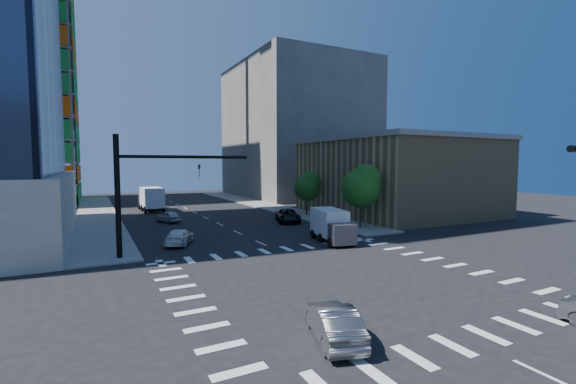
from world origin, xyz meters
TOP-DOWN VIEW (x-y plane):
  - ground at (0.00, 0.00)m, footprint 160.00×160.00m
  - road_markings at (0.00, 0.00)m, footprint 20.00×20.00m
  - sidewalk_ne at (12.50, 40.00)m, footprint 5.00×60.00m
  - sidewalk_nw at (-12.50, 40.00)m, footprint 5.00×60.00m
  - commercial_building at (25.00, 22.00)m, footprint 20.50×22.50m
  - bg_building_ne at (27.00, 55.00)m, footprint 24.00×30.00m
  - signal_mast_nw at (-10.00, 11.50)m, footprint 10.20×0.40m
  - tree_south at (12.63, 13.90)m, footprint 4.16×4.16m
  - tree_north at (12.93, 25.90)m, footprint 3.54×3.52m
  - car_nb_far at (7.82, 21.95)m, footprint 4.20×6.03m
  - car_sb_near at (-6.47, 14.89)m, footprint 3.62×4.94m
  - car_sb_mid at (-5.01, 28.34)m, footprint 2.76×4.26m
  - car_sb_cross at (-4.81, -6.42)m, footprint 2.75×4.61m
  - box_truck_near at (5.87, 9.47)m, footprint 3.41×5.84m
  - box_truck_far at (-5.24, 41.39)m, footprint 3.07×6.76m

SIDE VIEW (x-z plane):
  - ground at x=0.00m, z-range 0.00..0.00m
  - road_markings at x=0.00m, z-range 0.00..0.01m
  - sidewalk_ne at x=12.50m, z-range 0.00..0.15m
  - sidewalk_nw at x=-12.50m, z-range 0.00..0.15m
  - car_sb_near at x=-6.47m, z-range 0.00..1.33m
  - car_sb_mid at x=-5.01m, z-range 0.00..1.35m
  - car_sb_cross at x=-4.81m, z-range 0.00..1.43m
  - car_nb_far at x=7.82m, z-range 0.00..1.53m
  - box_truck_near at x=5.87m, z-range -0.16..2.71m
  - box_truck_far at x=-5.24m, z-range -0.20..3.29m
  - tree_north at x=12.93m, z-range 1.10..6.88m
  - tree_south at x=12.63m, z-range 1.27..8.10m
  - commercial_building at x=25.00m, z-range 0.01..10.61m
  - signal_mast_nw at x=-10.00m, z-range 0.99..9.99m
  - bg_building_ne at x=27.00m, z-range 0.00..28.00m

